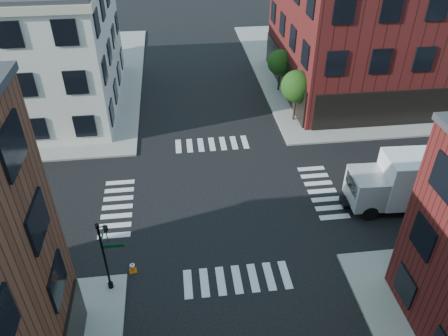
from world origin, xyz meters
name	(u,v)px	position (x,y,z in m)	size (l,w,h in m)	color
ground	(222,199)	(0.00, 0.00, 0.00)	(120.00, 120.00, 0.00)	black
sidewalk_ne	(387,65)	(21.00, 21.00, 0.07)	(30.00, 30.00, 0.15)	gray
building_ne	(418,26)	(20.50, 16.00, 6.00)	(25.00, 16.00, 12.00)	#4F1513
tree_near	(297,88)	(7.56, 9.98, 3.16)	(2.69, 2.69, 4.49)	black
tree_far	(281,64)	(7.56, 15.98, 2.87)	(2.43, 2.43, 4.07)	black
signal_pole	(105,249)	(-6.72, -6.68, 2.86)	(1.29, 1.24, 4.60)	black
box_truck	(418,181)	(12.38, -2.16, 2.01)	(8.65, 2.93, 3.87)	silver
traffic_cone	(132,267)	(-5.70, -5.70, 0.34)	(0.45, 0.45, 0.71)	orange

